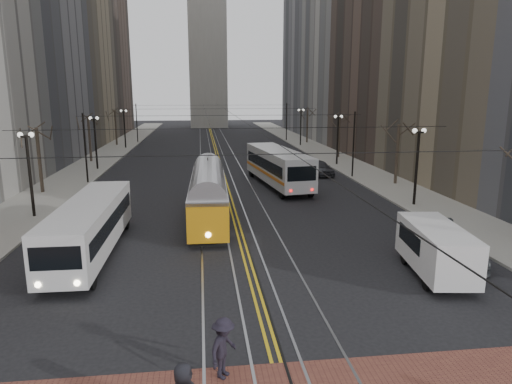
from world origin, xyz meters
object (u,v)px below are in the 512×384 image
object	(u,v)px
sedan_grey	(319,168)
transit_bus	(91,229)
rear_bus	(278,168)
cargo_van	(436,252)
sedan_parked	(451,245)
streetcar	(208,199)
pedestrian_d	(224,348)

from	to	relation	value
sedan_grey	transit_bus	bearing A→B (deg)	-138.00
rear_bus	cargo_van	world-z (taller)	rear_bus
sedan_grey	sedan_parked	xyz separation A→B (m)	(0.38, -24.88, 0.01)
transit_bus	cargo_van	distance (m)	17.31
transit_bus	streetcar	world-z (taller)	streetcar
transit_bus	pedestrian_d	bearing A→B (deg)	-60.46
pedestrian_d	cargo_van	bearing A→B (deg)	-23.70
rear_bus	sedan_grey	bearing A→B (deg)	35.99
rear_bus	pedestrian_d	world-z (taller)	rear_bus
streetcar	cargo_van	distance (m)	15.08
sedan_parked	pedestrian_d	distance (m)	14.74
rear_bus	pedestrian_d	xyz separation A→B (m)	(-6.43, -28.37, -0.69)
rear_bus	sedan_parked	world-z (taller)	rear_bus
transit_bus	streetcar	bearing A→B (deg)	44.52
transit_bus	pedestrian_d	distance (m)	13.20
rear_bus	sedan_grey	distance (m)	7.28
cargo_van	rear_bus	bearing A→B (deg)	107.08
transit_bus	rear_bus	world-z (taller)	rear_bus
streetcar	pedestrian_d	size ratio (longest dim) A/B	6.50
transit_bus	sedan_grey	distance (m)	28.33
transit_bus	rear_bus	bearing A→B (deg)	53.22
transit_bus	rear_bus	distance (m)	21.17
transit_bus	sedan_parked	bearing A→B (deg)	-8.90
streetcar	cargo_van	bearing A→B (deg)	-45.59
rear_bus	pedestrian_d	bearing A→B (deg)	-110.29
sedan_grey	pedestrian_d	xyz separation A→B (m)	(-11.68, -33.35, 0.19)
cargo_van	pedestrian_d	distance (m)	12.15
streetcar	sedan_parked	xyz separation A→B (m)	(12.16, -9.14, -0.68)
transit_bus	sedan_parked	size ratio (longest dim) A/B	2.11
cargo_van	sedan_grey	xyz separation A→B (m)	(1.48, 26.75, -0.42)
transit_bus	rear_bus	xyz separation A→B (m)	(12.83, 16.83, 0.23)
transit_bus	cargo_van	world-z (taller)	transit_bus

